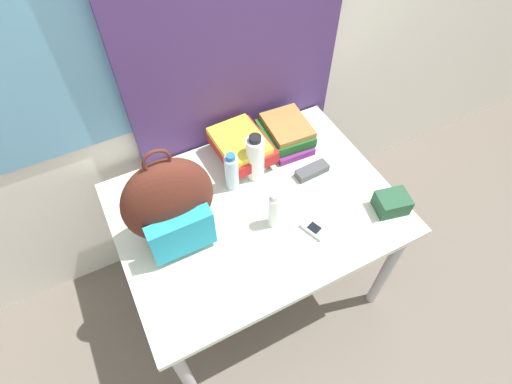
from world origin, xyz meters
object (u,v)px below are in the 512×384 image
Objects in this scene: backpack at (170,205)px; sunscreen_bottle at (274,211)px; sports_bottle at (255,158)px; book_stack_left at (241,147)px; book_stack_center at (286,134)px; sunglasses_case at (312,171)px; water_bottle at (232,172)px; camera_pouch at (392,203)px; cell_phone at (314,229)px.

sunscreen_bottle is (0.36, -0.13, -0.11)m from backpack.
sports_bottle is 0.26m from sunscreen_bottle.
book_stack_left is 0.23m from book_stack_center.
sunglasses_case is at bearing -87.90° from book_stack_center.
water_bottle is (-0.33, -0.13, 0.04)m from book_stack_center.
book_stack_left is 1.56× the size of sunscreen_bottle.
book_stack_left is 1.94× the size of camera_pouch.
water_bottle reaches higher than sunglasses_case.
backpack reaches higher than book_stack_left.
book_stack_center is 1.70× the size of sunglasses_case.
sunglasses_case is at bearing 121.00° from camera_pouch.
water_bottle is (0.29, 0.12, -0.10)m from backpack.
sunscreen_bottle reaches higher than cell_phone.
backpack reaches higher than water_bottle.
water_bottle is at bearing -159.30° from book_stack_center.
sports_bottle is 1.58× the size of camera_pouch.
sunglasses_case is at bearing -15.81° from water_bottle.
sunscreen_bottle is 0.49m from camera_pouch.
sports_bottle reaches higher than sunscreen_bottle.
backpack is 0.69m from book_stack_center.
book_stack_center is at bearing 21.29° from backpack.
book_stack_left is at bearing 50.40° from water_bottle.
book_stack_center is 0.50m from cell_phone.
camera_pouch is (0.19, -0.53, -0.02)m from book_stack_center.
water_bottle is 0.41m from cell_phone.
sports_bottle reaches higher than book_stack_center.
backpack is 2.40× the size of water_bottle.
cell_phone is (0.13, -0.10, -0.08)m from sunscreen_bottle.
camera_pouch is (0.53, -0.40, -0.05)m from water_bottle.
book_stack_left is (0.40, 0.24, -0.12)m from backpack.
cell_phone is (0.19, -0.35, -0.08)m from water_bottle.
water_bottle reaches higher than book_stack_left.
sports_bottle is at bearing -84.04° from book_stack_left.
sunglasses_case reaches higher than cell_phone.
backpack is at bearing 160.20° from sunscreen_bottle.
sunscreen_bottle is (-0.27, -0.37, 0.03)m from book_stack_center.
backpack is 0.88m from camera_pouch.
sunscreen_bottle is 0.32m from sunglasses_case.
water_bottle is 1.31× the size of camera_pouch.
book_stack_left is 0.12m from sports_bottle.
book_stack_left is 1.87× the size of sunglasses_case.
water_bottle is at bearing -129.60° from book_stack_left.
cell_phone is at bearing 170.90° from camera_pouch.
book_stack_center is 0.25m from sports_bottle.
camera_pouch is at bearing -19.28° from backpack.
camera_pouch is at bearing -51.41° from book_stack_left.
sunscreen_bottle is at bearing -125.68° from book_stack_center.
book_stack_left is at bearing -179.79° from book_stack_center.
sports_bottle is 0.59m from camera_pouch.
book_stack_left is 1.10× the size of book_stack_center.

